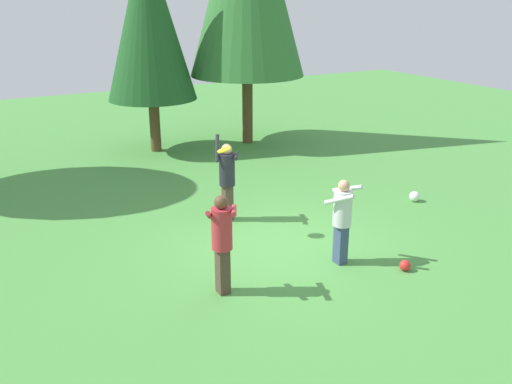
{
  "coord_description": "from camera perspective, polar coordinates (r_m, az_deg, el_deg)",
  "views": [
    {
      "loc": [
        -5.15,
        -8.65,
        4.71
      ],
      "look_at": [
        -0.28,
        0.33,
        1.05
      ],
      "focal_mm": 38.89,
      "sensor_mm": 36.0,
      "label": 1
    }
  ],
  "objects": [
    {
      "name": "person_bystander",
      "position": [
        10.11,
        8.87,
        -2.33
      ],
      "size": [
        0.7,
        0.72,
        1.62
      ],
      "rotation": [
        0.0,
        0.0,
        2.15
      ],
      "color": "#38476B",
      "rests_on": "ground_plane"
    },
    {
      "name": "person_thrower",
      "position": [
        11.94,
        -2.99,
        1.74
      ],
      "size": [
        0.66,
        0.66,
        1.91
      ],
      "rotation": [
        0.0,
        0.0,
        -2.07
      ],
      "color": "#4C382D",
      "rests_on": "ground_plane"
    },
    {
      "name": "person_catcher",
      "position": [
        8.98,
        -3.52,
        -4.55
      ],
      "size": [
        0.69,
        0.74,
        1.73
      ],
      "rotation": [
        0.0,
        0.0,
        1.11
      ],
      "color": "#4C382D",
      "rests_on": "ground_plane"
    },
    {
      "name": "ball_red",
      "position": [
        10.41,
        15.07,
        -7.31
      ],
      "size": [
        0.2,
        0.2,
        0.2
      ],
      "primitive_type": "sphere",
      "color": "red",
      "rests_on": "ground_plane"
    },
    {
      "name": "ball_white",
      "position": [
        13.83,
        15.99,
        -0.44
      ],
      "size": [
        0.25,
        0.25,
        0.25
      ],
      "primitive_type": "sphere",
      "color": "white",
      "rests_on": "ground_plane"
    },
    {
      "name": "ground_plane",
      "position": [
        11.12,
        2.09,
        -5.37
      ],
      "size": [
        40.0,
        40.0,
        0.0
      ],
      "primitive_type": "plane",
      "color": "#4C9342"
    },
    {
      "name": "frisbee",
      "position": [
        10.85,
        -3.31,
        4.36
      ],
      "size": [
        0.35,
        0.35,
        0.11
      ],
      "color": "yellow"
    },
    {
      "name": "tree_center",
      "position": [
        17.38,
        -11.03,
        17.12
      ],
      "size": [
        2.7,
        2.7,
        6.45
      ],
      "color": "brown",
      "rests_on": "ground_plane"
    }
  ]
}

